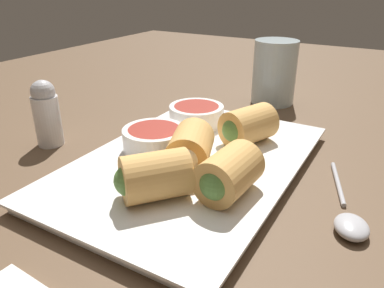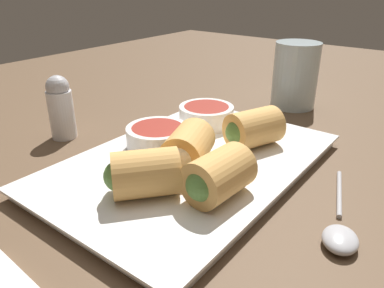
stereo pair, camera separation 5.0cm
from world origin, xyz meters
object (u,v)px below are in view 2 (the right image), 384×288
Objects in this scene: dipping_bowl_near at (158,137)px; salt_shaker at (61,107)px; spoon at (340,233)px; serving_plate at (192,164)px; drinking_glass at (295,75)px; dipping_bowl_far at (206,115)px.

dipping_bowl_near is 0.87× the size of salt_shaker.
spoon is at bearing -88.26° from salt_shaker.
serving_plate is at bearing -88.32° from dipping_bowl_near.
serving_plate is 3.88× the size of salt_shaker.
salt_shaker is (-1.16, 38.21, 3.82)cm from spoon.
drinking_glass is at bearing -9.35° from dipping_bowl_near.
serving_plate is 5.64cm from dipping_bowl_near.
salt_shaker is at bearing 99.16° from serving_plate.
salt_shaker is (-32.47, 19.94, -1.03)cm from drinking_glass.
spoon is 1.36× the size of drinking_glass.
salt_shaker reaches higher than serving_plate.
dipping_bowl_near and dipping_bowl_far have the same top height.
spoon is at bearing -96.70° from serving_plate.
serving_plate is at bearing -80.84° from salt_shaker.
dipping_bowl_near is (-0.15, 5.18, 2.23)cm from serving_plate.
drinking_glass is 1.23× the size of salt_shaker.
salt_shaker reaches higher than spoon.
serving_plate is 18.05cm from spoon.
dipping_bowl_near reaches higher than spoon.
dipping_bowl_near is 9.96cm from dipping_bowl_far.
dipping_bowl_near is at bearing 85.16° from spoon.
drinking_glass is at bearing 30.27° from spoon.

